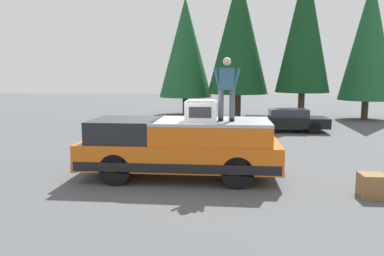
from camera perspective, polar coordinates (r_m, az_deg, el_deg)
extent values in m
plane|color=#4C4F51|center=(10.95, -3.00, -7.20)|extent=(90.00, 90.00, 0.00)
cube|color=orange|center=(10.56, -1.88, -3.85)|extent=(2.00, 5.50, 0.70)
cube|color=black|center=(10.60, -1.88, -4.87)|extent=(2.01, 5.39, 0.24)
cube|color=black|center=(10.74, -9.92, -0.25)|extent=(1.84, 1.87, 0.60)
cube|color=orange|center=(10.38, 2.93, -0.65)|extent=(1.92, 3.19, 0.52)
cube|color=#A8AAAF|center=(10.34, 2.94, 0.99)|extent=(1.94, 3.19, 0.08)
cube|color=#232326|center=(11.28, -15.61, -4.79)|extent=(1.96, 0.16, 0.20)
cube|color=#B2B5BA|center=(10.63, 12.73, -5.47)|extent=(1.96, 0.16, 0.20)
cylinder|color=black|center=(10.15, -11.52, -6.14)|extent=(0.30, 0.84, 0.84)
cylinder|color=black|center=(11.74, -9.11, -4.13)|extent=(0.30, 0.84, 0.84)
cylinder|color=black|center=(9.72, 6.91, -6.66)|extent=(0.30, 0.84, 0.84)
cylinder|color=black|center=(11.37, 6.70, -4.48)|extent=(0.30, 0.84, 0.84)
cube|color=white|center=(10.12, 1.37, 2.56)|extent=(0.64, 0.84, 0.52)
cube|color=#2D2D30|center=(9.80, 1.24, 2.38)|extent=(0.01, 0.59, 0.29)
cube|color=#99999E|center=(10.10, 1.38, 4.14)|extent=(0.58, 0.76, 0.04)
cylinder|color=#4C515B|center=(10.13, 6.10, 3.43)|extent=(0.15, 0.15, 0.84)
cube|color=black|center=(10.13, 6.07, 1.27)|extent=(0.26, 0.11, 0.08)
cylinder|color=#4C515B|center=(10.13, 4.40, 3.45)|extent=(0.15, 0.15, 0.84)
cube|color=black|center=(10.13, 4.37, 1.29)|extent=(0.26, 0.11, 0.08)
cube|color=#335B7A|center=(10.10, 5.30, 7.46)|extent=(0.24, 0.40, 0.58)
sphere|color=beige|center=(10.10, 5.34, 10.01)|extent=(0.22, 0.22, 0.22)
cylinder|color=#335B7A|center=(10.07, 6.71, 7.44)|extent=(0.09, 0.23, 0.58)
cylinder|color=#335B7A|center=(10.07, 3.90, 7.47)|extent=(0.09, 0.23, 0.58)
cube|color=black|center=(19.77, 14.07, 0.90)|extent=(1.64, 4.10, 0.50)
cube|color=#282D38|center=(19.73, 14.40, 2.22)|extent=(1.31, 1.89, 0.42)
cylinder|color=black|center=(18.93, 10.56, 0.15)|extent=(0.20, 0.62, 0.62)
cylinder|color=black|center=(20.35, 10.21, 0.71)|extent=(0.20, 0.62, 0.62)
cylinder|color=black|center=(19.33, 18.09, 0.04)|extent=(0.20, 0.62, 0.62)
cylinder|color=black|center=(20.72, 17.23, 0.60)|extent=(0.20, 0.62, 0.62)
cube|color=olive|center=(9.97, 25.61, -7.87)|extent=(0.56, 0.56, 0.56)
cylinder|color=#4C3826|center=(26.78, 24.72, 2.54)|extent=(0.42, 0.42, 1.27)
cone|color=#1E562D|center=(26.78, 25.30, 12.11)|extent=(3.47, 3.47, 7.68)
cylinder|color=#4C3826|center=(25.40, 16.22, 3.25)|extent=(0.41, 0.41, 1.75)
cone|color=#14421E|center=(25.49, 16.68, 14.52)|extent=(3.41, 3.41, 8.24)
cylinder|color=#4C3826|center=(25.57, 6.87, 3.40)|extent=(0.48, 0.48, 1.62)
cone|color=#14421E|center=(25.63, 7.06, 14.09)|extent=(4.02, 4.02, 7.93)
cylinder|color=#4C3826|center=(27.26, -0.97, 3.39)|extent=(0.45, 0.45, 1.29)
cone|color=#1E562D|center=(27.23, -0.99, 12.10)|extent=(3.76, 3.76, 6.98)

